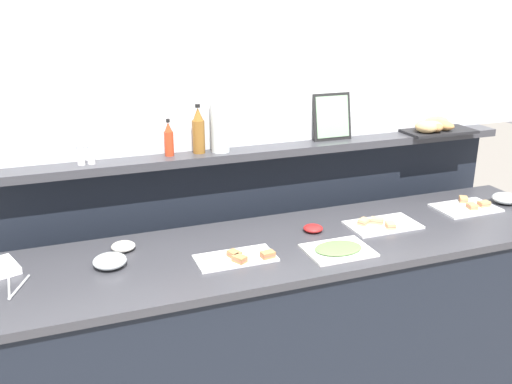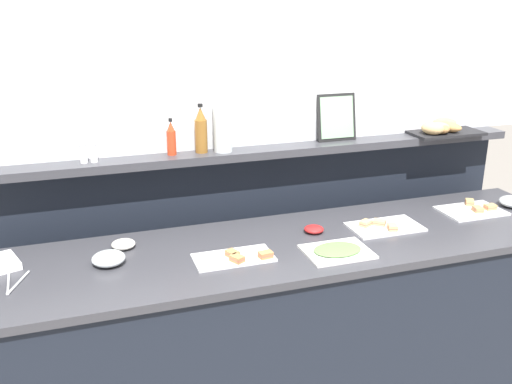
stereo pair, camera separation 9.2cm
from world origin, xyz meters
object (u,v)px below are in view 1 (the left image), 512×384
at_px(pepper_shaker, 91,155).
at_px(water_carafe, 220,125).
at_px(glass_bowl_large, 505,199).
at_px(vinegar_bottle_amber, 198,131).
at_px(sandwich_platter_front, 238,258).
at_px(salt_shaker, 81,155).
at_px(glass_bowl_medium, 110,262).
at_px(framed_picture, 332,117).
at_px(hot_sauce_bottle, 169,140).
at_px(sandwich_platter_rear, 382,224).
at_px(sandwich_platter_side, 467,207).
at_px(cold_cuts_platter, 338,249).
at_px(condiment_bowl_dark, 313,228).
at_px(serving_tongs, 14,288).
at_px(bread_basket, 433,126).
at_px(condiment_bowl_red, 123,246).

distance_m(pepper_shaker, water_carafe, 0.61).
bearing_deg(glass_bowl_large, vinegar_bottle_amber, 166.12).
height_order(sandwich_platter_front, salt_shaker, salt_shaker).
xyz_separation_m(glass_bowl_medium, framed_picture, (1.22, 0.44, 0.42)).
height_order(hot_sauce_bottle, vinegar_bottle_amber, vinegar_bottle_amber).
distance_m(sandwich_platter_rear, hot_sauce_bottle, 1.09).
relative_size(sandwich_platter_side, salt_shaker, 3.61).
xyz_separation_m(glass_bowl_medium, salt_shaker, (-0.05, 0.41, 0.34)).
height_order(sandwich_platter_front, hot_sauce_bottle, hot_sauce_bottle).
height_order(vinegar_bottle_amber, pepper_shaker, vinegar_bottle_amber).
relative_size(cold_cuts_platter, condiment_bowl_dark, 3.07).
distance_m(hot_sauce_bottle, vinegar_bottle_amber, 0.15).
height_order(vinegar_bottle_amber, salt_shaker, vinegar_bottle_amber).
height_order(sandwich_platter_rear, cold_cuts_platter, sandwich_platter_rear).
bearing_deg(serving_tongs, water_carafe, 25.99).
bearing_deg(salt_shaker, cold_cuts_platter, -31.12).
bearing_deg(hot_sauce_bottle, pepper_shaker, -177.58).
height_order(vinegar_bottle_amber, framed_picture, framed_picture).
relative_size(sandwich_platter_front, water_carafe, 1.26).
relative_size(sandwich_platter_rear, framed_picture, 1.40).
height_order(hot_sauce_bottle, bread_basket, hot_sauce_bottle).
xyz_separation_m(sandwich_platter_rear, cold_cuts_platter, (-0.33, -0.18, 0.00)).
bearing_deg(condiment_bowl_dark, cold_cuts_platter, -88.61).
xyz_separation_m(sandwich_platter_rear, glass_bowl_large, (0.79, 0.05, 0.02)).
bearing_deg(vinegar_bottle_amber, hot_sauce_bottle, 179.82).
bearing_deg(water_carafe, serving_tongs, -154.01).
distance_m(sandwich_platter_rear, pepper_shaker, 1.39).
height_order(hot_sauce_bottle, water_carafe, water_carafe).
height_order(hot_sauce_bottle, pepper_shaker, hot_sauce_bottle).
bearing_deg(pepper_shaker, sandwich_platter_rear, -18.13).
height_order(cold_cuts_platter, serving_tongs, cold_cuts_platter).
height_order(glass_bowl_large, glass_bowl_medium, same).
distance_m(glass_bowl_medium, water_carafe, 0.84).
xyz_separation_m(salt_shaker, bread_basket, (1.87, -0.02, -0.01)).
distance_m(glass_bowl_large, condiment_bowl_dark, 1.13).
bearing_deg(glass_bowl_medium, hot_sauce_bottle, 50.11).
xyz_separation_m(condiment_bowl_red, vinegar_bottle_amber, (0.42, 0.28, 0.41)).
height_order(sandwich_platter_side, vinegar_bottle_amber, vinegar_bottle_amber).
height_order(condiment_bowl_dark, pepper_shaker, pepper_shaker).
relative_size(sandwich_platter_rear, condiment_bowl_dark, 3.69).
height_order(cold_cuts_platter, condiment_bowl_dark, condiment_bowl_dark).
xyz_separation_m(condiment_bowl_dark, serving_tongs, (-1.29, -0.11, -0.01)).
xyz_separation_m(sandwich_platter_side, serving_tongs, (-2.18, -0.10, -0.00)).
distance_m(sandwich_platter_front, bread_basket, 1.45).
height_order(condiment_bowl_dark, vinegar_bottle_amber, vinegar_bottle_amber).
xyz_separation_m(sandwich_platter_front, condiment_bowl_red, (-0.44, 0.26, 0.01)).
distance_m(glass_bowl_large, glass_bowl_medium, 2.06).
xyz_separation_m(condiment_bowl_red, pepper_shaker, (-0.08, 0.26, 0.35)).
bearing_deg(condiment_bowl_dark, vinegar_bottle_amber, 139.21).
distance_m(serving_tongs, bread_basket, 2.26).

